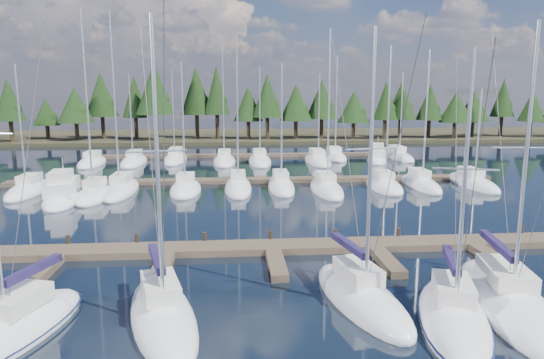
{
  "coord_description": "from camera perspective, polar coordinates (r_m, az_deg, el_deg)",
  "views": [
    {
      "loc": [
        -2.21,
        -9.32,
        9.25
      ],
      "look_at": [
        0.32,
        22.0,
        3.53
      ],
      "focal_mm": 32.0,
      "sensor_mm": 36.0,
      "label": 1
    }
  ],
  "objects": [
    {
      "name": "front_sailboat_2",
      "position": [
        20.92,
        -12.75,
        -15.32
      ],
      "size": [
        4.55,
        8.58,
        12.81
      ],
      "color": "white",
      "rests_on": "ground"
    },
    {
      "name": "far_shore",
      "position": [
        99.75,
        -3.34,
        5.15
      ],
      "size": [
        220.0,
        30.0,
        0.6
      ],
      "primitive_type": "cube",
      "color": "#312D1B",
      "rests_on": "ground"
    },
    {
      "name": "motor_yacht_left",
      "position": [
        45.13,
        -23.38,
        -1.74
      ],
      "size": [
        4.12,
        9.08,
        4.38
      ],
      "color": "white",
      "rests_on": "ground"
    },
    {
      "name": "front_sailboat_1",
      "position": [
        21.72,
        -28.04,
        -15.3
      ],
      "size": [
        4.88,
        8.2,
        14.23
      ],
      "color": "white",
      "rests_on": "ground"
    },
    {
      "name": "back_sailboat_rows",
      "position": [
        55.37,
        -2.44,
        0.97
      ],
      "size": [
        45.25,
        32.54,
        16.92
      ],
      "color": "white",
      "rests_on": "ground"
    },
    {
      "name": "back_docks",
      "position": [
        59.64,
        -2.44,
        1.58
      ],
      "size": [
        50.0,
        21.8,
        0.4
      ],
      "color": "brown",
      "rests_on": "ground"
    },
    {
      "name": "front_sailboat_3",
      "position": [
        22.43,
        10.41,
        -13.4
      ],
      "size": [
        4.05,
        8.35,
        12.59
      ],
      "color": "white",
      "rests_on": "ground"
    },
    {
      "name": "motor_yacht_right",
      "position": [
        66.69,
        12.31,
        2.49
      ],
      "size": [
        4.78,
        8.38,
        3.97
      ],
      "color": "white",
      "rests_on": "ground"
    },
    {
      "name": "front_sailboat_5",
      "position": [
        24.08,
        25.94,
        -12.67
      ],
      "size": [
        4.85,
        10.43,
        12.76
      ],
      "color": "white",
      "rests_on": "ground"
    },
    {
      "name": "main_dock",
      "position": [
        28.26,
        0.11,
        -8.36
      ],
      "size": [
        44.0,
        6.13,
        0.9
      ],
      "color": "brown",
      "rests_on": "ground"
    },
    {
      "name": "front_sailboat_4",
      "position": [
        21.62,
        20.5,
        -14.9
      ],
      "size": [
        4.98,
        8.53,
        11.63
      ],
      "color": "white",
      "rests_on": "ground"
    },
    {
      "name": "ground",
      "position": [
        40.46,
        -1.37,
        -2.9
      ],
      "size": [
        260.0,
        260.0,
        0.0
      ],
      "primitive_type": "plane",
      "color": "black",
      "rests_on": "ground"
    },
    {
      "name": "tree_line",
      "position": [
        89.53,
        -5.01,
        9.16
      ],
      "size": [
        183.97,
        11.57,
        13.63
      ],
      "color": "black",
      "rests_on": "far_shore"
    }
  ]
}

